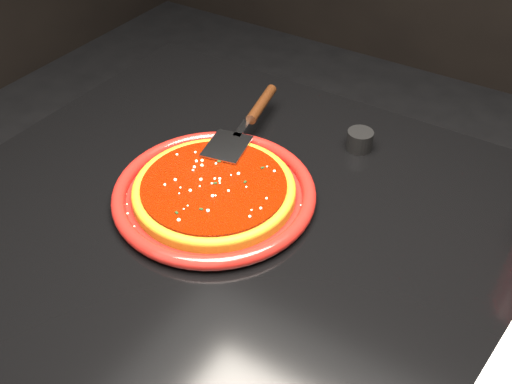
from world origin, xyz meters
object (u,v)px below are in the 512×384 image
at_px(pizza_server, 247,122).
at_px(ramekin, 360,140).
at_px(plate, 214,193).
at_px(table, 302,382).

relative_size(pizza_server, ramekin, 6.08).
distance_m(plate, ramekin, 0.29).
height_order(table, ramekin, ramekin).
xyz_separation_m(pizza_server, ramekin, (0.18, 0.09, -0.02)).
relative_size(table, pizza_server, 4.26).
distance_m(table, ramekin, 0.47).
bearing_deg(ramekin, plate, -119.01).
xyz_separation_m(plate, ramekin, (0.14, 0.25, 0.01)).
height_order(table, plate, plate).
bearing_deg(pizza_server, ramekin, 14.03).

